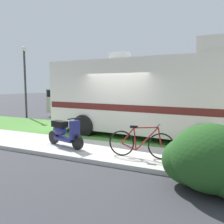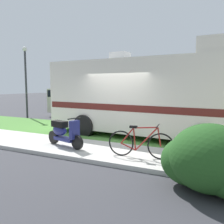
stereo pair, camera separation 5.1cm
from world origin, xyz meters
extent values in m
plane|color=#38383D|center=(0.00, 0.00, 0.00)|extent=(80.00, 80.00, 0.00)
cube|color=beige|center=(0.00, -1.20, 0.06)|extent=(24.00, 2.00, 0.12)
cube|color=#4C8438|center=(0.00, 1.50, 0.04)|extent=(24.00, 3.40, 0.08)
cube|color=silver|center=(0.73, 1.58, 1.67)|extent=(7.88, 3.05, 2.74)
cube|color=#591E19|center=(0.73, 1.58, 1.26)|extent=(7.73, 3.06, 0.24)
cube|color=silver|center=(-0.42, 1.66, 3.22)|extent=(0.74, 0.65, 0.36)
cylinder|color=black|center=(3.21, 2.59, 0.45)|extent=(0.92, 0.35, 0.90)
cylinder|color=black|center=(3.03, 0.21, 0.45)|extent=(0.92, 0.35, 0.90)
cylinder|color=black|center=(-1.30, 2.92, 0.45)|extent=(0.92, 0.35, 0.90)
cylinder|color=black|center=(-1.47, 0.54, 0.45)|extent=(0.92, 0.35, 0.90)
cylinder|color=black|center=(-0.42, -1.52, 0.34)|extent=(0.45, 0.20, 0.44)
cylinder|color=black|center=(-1.55, -1.23, 0.34)|extent=(0.45, 0.20, 0.44)
cube|color=navy|center=(-0.98, -1.38, 0.36)|extent=(0.86, 0.47, 0.10)
cube|color=black|center=(-1.23, -1.31, 0.82)|extent=(0.61, 0.39, 0.20)
ellipsoid|color=navy|center=(-1.23, -1.31, 0.62)|extent=(0.66, 0.44, 0.36)
cube|color=navy|center=(-0.53, -1.49, 0.72)|extent=(0.21, 0.34, 0.56)
cylinder|color=black|center=(-0.53, -1.49, 1.07)|extent=(0.16, 0.49, 0.04)
sphere|color=white|center=(-0.53, -1.49, 0.90)|extent=(0.12, 0.12, 0.12)
torus|color=black|center=(2.12, -1.39, 0.48)|extent=(0.71, 0.13, 0.71)
torus|color=black|center=(1.04, -1.53, 0.48)|extent=(0.71, 0.13, 0.71)
cylinder|color=maroon|center=(1.75, -1.44, 0.65)|extent=(0.61, 0.11, 0.68)
cylinder|color=maroon|center=(1.42, -1.48, 0.62)|extent=(0.10, 0.05, 0.61)
cylinder|color=maroon|center=(1.71, -1.44, 0.95)|extent=(0.65, 0.12, 0.09)
cylinder|color=maroon|center=(1.25, -1.50, 0.40)|extent=(0.43, 0.09, 0.19)
cylinder|color=maroon|center=(1.22, -1.51, 0.70)|extent=(0.38, 0.08, 0.47)
cylinder|color=maroon|center=(2.08, -1.40, 0.73)|extent=(0.13, 0.05, 0.51)
cube|color=black|center=(1.39, -1.48, 0.96)|extent=(0.21, 0.12, 0.06)
cylinder|color=black|center=(2.04, -1.40, 1.02)|extent=(0.09, 0.52, 0.03)
cube|color=#B7B29E|center=(-5.64, 5.66, 1.05)|extent=(2.62, 2.04, 1.54)
cube|color=black|center=(-5.64, 5.66, 1.52)|extent=(2.49, 2.06, 0.44)
cube|color=#B7B29E|center=(-2.77, 5.62, 0.63)|extent=(3.20, 2.05, 0.70)
cylinder|color=black|center=(-5.86, 4.70, 0.38)|extent=(0.76, 0.25, 0.76)
cylinder|color=black|center=(-5.83, 6.63, 0.38)|extent=(0.76, 0.25, 0.76)
cylinder|color=black|center=(-2.41, 4.65, 0.38)|extent=(0.76, 0.25, 0.76)
cylinder|color=black|center=(-2.38, 6.58, 0.38)|extent=(0.76, 0.25, 0.76)
cube|color=#1E478C|center=(0.43, 9.31, 1.05)|extent=(2.41, 2.12, 1.53)
cube|color=black|center=(0.43, 9.31, 1.51)|extent=(2.29, 2.13, 0.44)
cube|color=#1E478C|center=(-2.11, 9.16, 0.62)|extent=(2.92, 2.15, 0.67)
cylinder|color=black|center=(0.56, 10.28, 0.38)|extent=(0.77, 0.28, 0.76)
cylinder|color=black|center=(0.67, 8.38, 0.38)|extent=(0.77, 0.28, 0.76)
cylinder|color=black|center=(-2.50, 10.09, 0.38)|extent=(0.77, 0.28, 0.76)
cylinder|color=black|center=(-2.38, 8.19, 0.38)|extent=(0.77, 0.28, 0.76)
ellipsoid|color=#23511E|center=(3.41, -2.70, 0.70)|extent=(1.56, 1.40, 1.33)
ellipsoid|color=#23511E|center=(3.02, -2.54, 0.55)|extent=(1.17, 1.05, 0.99)
cylinder|color=#333338|center=(-7.62, 3.60, 2.06)|extent=(0.12, 0.12, 4.11)
sphere|color=silver|center=(-7.62, 3.60, 4.23)|extent=(0.28, 0.28, 0.28)
camera|label=1|loc=(3.63, -7.54, 2.09)|focal=38.69mm
camera|label=2|loc=(3.68, -7.51, 2.09)|focal=38.69mm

